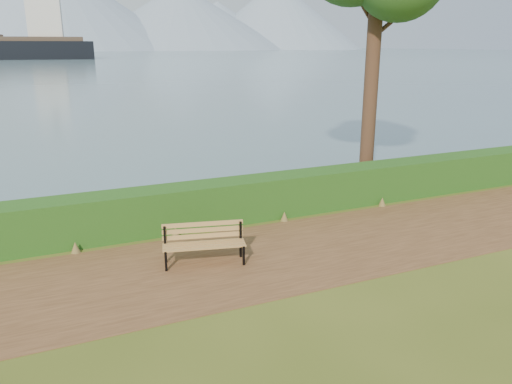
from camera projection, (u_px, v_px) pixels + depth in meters
name	position (u px, v px, depth m)	size (l,w,h in m)	color
ground	(258.00, 265.00, 9.69)	(140.00, 140.00, 0.00)	#415017
path	(252.00, 259.00, 9.95)	(40.00, 3.40, 0.01)	#54341C
hedge	(214.00, 203.00, 11.83)	(32.00, 0.85, 1.00)	#144413
water	(37.00, 53.00, 237.93)	(700.00, 510.00, 0.00)	#435F6B
mountains	(15.00, 10.00, 354.74)	(585.00, 190.00, 70.00)	gray
bench	(204.00, 241.00, 9.69)	(1.65, 0.81, 0.80)	black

